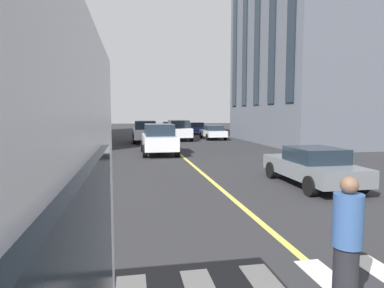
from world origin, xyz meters
name	(u,v)px	position (x,y,z in m)	size (l,w,h in m)	color
lane_centre_line	(177,152)	(20.00, 0.00, 0.00)	(80.00, 0.16, 0.01)	#D8C64C
car_white_parked_a	(159,139)	(19.23, 1.27, 0.97)	(4.70, 2.14, 1.88)	silver
car_grey_oncoming	(312,166)	(9.22, -3.32, 0.70)	(4.40, 1.95, 1.37)	slate
car_white_parked_b	(179,130)	(29.43, -1.41, 0.97)	(4.70, 2.14, 1.88)	silver
car_blue_far	(196,128)	(38.59, -4.90, 0.70)	(3.90, 1.89, 1.40)	navy
car_white_near	(169,127)	(43.42, -2.07, 0.70)	(4.40, 1.95, 1.37)	silver
car_white_mid	(213,132)	(30.07, -4.90, 0.70)	(4.40, 1.95, 1.37)	silver
car_white_trailing	(145,131)	(27.78, 1.79, 0.97)	(4.70, 2.14, 1.88)	silver
pedestrian_near	(347,242)	(2.36, 0.20, 0.88)	(0.38, 0.38, 1.76)	black
building_right_near	(317,6)	(25.36, -12.79, 11.66)	(15.12, 10.71, 23.31)	#565B66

